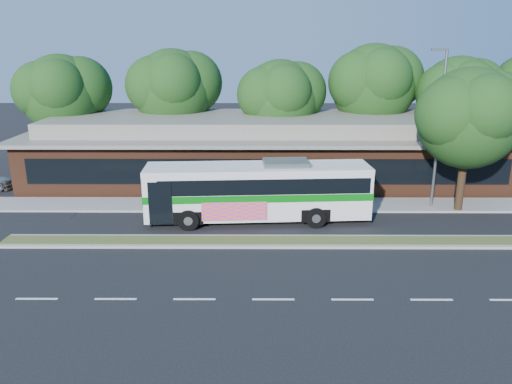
# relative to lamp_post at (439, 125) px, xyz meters

# --- Properties ---
(ground) EXTENTS (120.00, 120.00, 0.00)m
(ground) POSITION_rel_lamp_post_xyz_m (-9.56, -6.00, -4.90)
(ground) COLOR black
(ground) RESTS_ON ground
(median_strip) EXTENTS (26.00, 1.10, 0.15)m
(median_strip) POSITION_rel_lamp_post_xyz_m (-9.56, -5.40, -4.83)
(median_strip) COLOR #3F5223
(median_strip) RESTS_ON ground
(sidewalk) EXTENTS (44.00, 2.60, 0.12)m
(sidewalk) POSITION_rel_lamp_post_xyz_m (-9.56, 0.40, -4.84)
(sidewalk) COLOR gray
(sidewalk) RESTS_ON ground
(plaza_building) EXTENTS (33.20, 11.20, 4.45)m
(plaza_building) POSITION_rel_lamp_post_xyz_m (-9.56, 6.99, -2.77)
(plaza_building) COLOR #512A19
(plaza_building) RESTS_ON ground
(lamp_post) EXTENTS (0.93, 0.18, 9.07)m
(lamp_post) POSITION_rel_lamp_post_xyz_m (0.00, 0.00, 0.00)
(lamp_post) COLOR slate
(lamp_post) RESTS_ON ground
(tree_bg_a) EXTENTS (6.47, 5.80, 8.63)m
(tree_bg_a) POSITION_rel_lamp_post_xyz_m (-24.15, 9.14, 0.97)
(tree_bg_a) COLOR black
(tree_bg_a) RESTS_ON ground
(tree_bg_b) EXTENTS (6.69, 6.00, 9.00)m
(tree_bg_b) POSITION_rel_lamp_post_xyz_m (-16.13, 10.14, 1.24)
(tree_bg_b) COLOR black
(tree_bg_b) RESTS_ON ground
(tree_bg_c) EXTENTS (6.24, 5.60, 8.26)m
(tree_bg_c) POSITION_rel_lamp_post_xyz_m (-8.16, 9.13, 0.69)
(tree_bg_c) COLOR black
(tree_bg_c) RESTS_ON ground
(tree_bg_d) EXTENTS (6.91, 6.20, 9.37)m
(tree_bg_d) POSITION_rel_lamp_post_xyz_m (-1.12, 10.15, 1.52)
(tree_bg_d) COLOR black
(tree_bg_d) RESTS_ON ground
(tree_bg_e) EXTENTS (6.47, 5.80, 8.50)m
(tree_bg_e) POSITION_rel_lamp_post_xyz_m (4.85, 9.14, 0.84)
(tree_bg_e) COLOR black
(tree_bg_e) RESTS_ON ground
(transit_bus) EXTENTS (12.12, 3.35, 3.37)m
(transit_bus) POSITION_rel_lamp_post_xyz_m (-10.12, -2.20, -3.03)
(transit_bus) COLOR silver
(transit_bus) RESTS_ON ground
(sidewalk_tree) EXTENTS (6.19, 5.55, 8.15)m
(sidewalk_tree) POSITION_rel_lamp_post_xyz_m (1.80, -0.46, 0.61)
(sidewalk_tree) COLOR black
(sidewalk_tree) RESTS_ON ground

